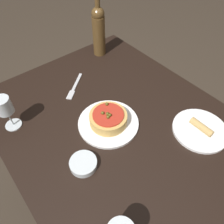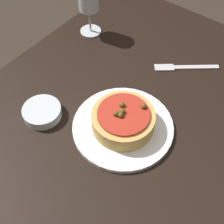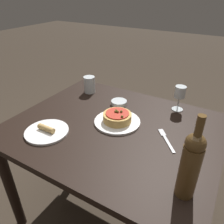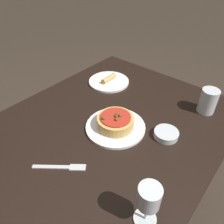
{
  "view_description": "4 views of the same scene",
  "coord_description": "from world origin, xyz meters",
  "px_view_note": "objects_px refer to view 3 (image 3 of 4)",
  "views": [
    {
      "loc": [
        0.46,
        -0.39,
        1.47
      ],
      "look_at": [
        -0.02,
        0.0,
        0.76
      ],
      "focal_mm": 35.0,
      "sensor_mm": 36.0,
      "label": 1
    },
    {
      "loc": [
        0.38,
        0.22,
        1.39
      ],
      "look_at": [
        0.01,
        -0.07,
        0.79
      ],
      "focal_mm": 50.0,
      "sensor_mm": 36.0,
      "label": 2
    },
    {
      "loc": [
        -0.49,
        0.86,
        1.4
      ],
      "look_at": [
        0.04,
        -0.05,
        0.78
      ],
      "focal_mm": 35.0,
      "sensor_mm": 36.0,
      "label": 3
    },
    {
      "loc": [
        -0.54,
        -0.47,
        1.38
      ],
      "look_at": [
        0.0,
        -0.01,
        0.81
      ],
      "focal_mm": 35.0,
      "sensor_mm": 36.0,
      "label": 4
    }
  ],
  "objects_px": {
    "pizza": "(117,117)",
    "wine_bottle": "(190,164)",
    "dinner_plate": "(117,122)",
    "side_plate": "(47,131)",
    "side_bowl": "(119,103)",
    "fork": "(166,139)",
    "wine_glass": "(180,93)",
    "dining_table": "(114,140)",
    "water_cup": "(89,85)"
  },
  "relations": [
    {
      "from": "water_cup",
      "to": "fork",
      "type": "xyz_separation_m",
      "value": [
        -0.65,
        0.26,
        -0.06
      ]
    },
    {
      "from": "wine_bottle",
      "to": "side_bowl",
      "type": "relative_size",
      "value": 3.33
    },
    {
      "from": "wine_bottle",
      "to": "water_cup",
      "type": "relative_size",
      "value": 2.89
    },
    {
      "from": "pizza",
      "to": "wine_bottle",
      "type": "xyz_separation_m",
      "value": [
        -0.45,
        0.29,
        0.11
      ]
    },
    {
      "from": "dining_table",
      "to": "water_cup",
      "type": "xyz_separation_m",
      "value": [
        0.37,
        -0.29,
        0.16
      ]
    },
    {
      "from": "side_bowl",
      "to": "fork",
      "type": "distance_m",
      "value": 0.43
    },
    {
      "from": "water_cup",
      "to": "fork",
      "type": "distance_m",
      "value": 0.7
    },
    {
      "from": "water_cup",
      "to": "side_bowl",
      "type": "bearing_deg",
      "value": 167.95
    },
    {
      "from": "side_bowl",
      "to": "fork",
      "type": "relative_size",
      "value": 0.62
    },
    {
      "from": "pizza",
      "to": "wine_bottle",
      "type": "bearing_deg",
      "value": 146.79
    },
    {
      "from": "wine_bottle",
      "to": "side_plate",
      "type": "xyz_separation_m",
      "value": [
        0.71,
        -0.02,
        -0.13
      ]
    },
    {
      "from": "dinner_plate",
      "to": "water_cup",
      "type": "distance_m",
      "value": 0.44
    },
    {
      "from": "wine_glass",
      "to": "dinner_plate",
      "type": "bearing_deg",
      "value": 51.68
    },
    {
      "from": "pizza",
      "to": "water_cup",
      "type": "relative_size",
      "value": 1.35
    },
    {
      "from": "dinner_plate",
      "to": "wine_glass",
      "type": "xyz_separation_m",
      "value": [
        -0.25,
        -0.31,
        0.1
      ]
    },
    {
      "from": "fork",
      "to": "side_plate",
      "type": "distance_m",
      "value": 0.61
    },
    {
      "from": "side_bowl",
      "to": "fork",
      "type": "xyz_separation_m",
      "value": [
        -0.38,
        0.2,
        -0.01
      ]
    },
    {
      "from": "wine_bottle",
      "to": "water_cup",
      "type": "xyz_separation_m",
      "value": [
        0.81,
        -0.54,
        -0.09
      ]
    },
    {
      "from": "wine_bottle",
      "to": "fork",
      "type": "bearing_deg",
      "value": -60.08
    },
    {
      "from": "pizza",
      "to": "fork",
      "type": "height_order",
      "value": "pizza"
    },
    {
      "from": "dining_table",
      "to": "wine_bottle",
      "type": "relative_size",
      "value": 3.31
    },
    {
      "from": "wine_glass",
      "to": "side_plate",
      "type": "relative_size",
      "value": 0.69
    },
    {
      "from": "pizza",
      "to": "side_bowl",
      "type": "height_order",
      "value": "pizza"
    },
    {
      "from": "pizza",
      "to": "fork",
      "type": "relative_size",
      "value": 0.97
    },
    {
      "from": "fork",
      "to": "side_plate",
      "type": "xyz_separation_m",
      "value": [
        0.55,
        0.26,
        0.01
      ]
    },
    {
      "from": "water_cup",
      "to": "side_bowl",
      "type": "distance_m",
      "value": 0.28
    },
    {
      "from": "side_bowl",
      "to": "dinner_plate",
      "type": "bearing_deg",
      "value": 116.01
    },
    {
      "from": "dinner_plate",
      "to": "fork",
      "type": "distance_m",
      "value": 0.28
    },
    {
      "from": "dining_table",
      "to": "pizza",
      "type": "xyz_separation_m",
      "value": [
        0.0,
        -0.04,
        0.14
      ]
    },
    {
      "from": "water_cup",
      "to": "pizza",
      "type": "bearing_deg",
      "value": 145.58
    },
    {
      "from": "side_plate",
      "to": "dining_table",
      "type": "bearing_deg",
      "value": -139.11
    },
    {
      "from": "dinner_plate",
      "to": "fork",
      "type": "bearing_deg",
      "value": 177.88
    },
    {
      "from": "water_cup",
      "to": "dinner_plate",
      "type": "bearing_deg",
      "value": 145.57
    },
    {
      "from": "pizza",
      "to": "wine_bottle",
      "type": "distance_m",
      "value": 0.54
    },
    {
      "from": "side_bowl",
      "to": "water_cup",
      "type": "bearing_deg",
      "value": -12.05
    },
    {
      "from": "wine_bottle",
      "to": "fork",
      "type": "xyz_separation_m",
      "value": [
        0.16,
        -0.28,
        -0.14
      ]
    },
    {
      "from": "wine_glass",
      "to": "wine_bottle",
      "type": "relative_size",
      "value": 0.46
    },
    {
      "from": "pizza",
      "to": "wine_glass",
      "type": "bearing_deg",
      "value": -128.31
    },
    {
      "from": "wine_glass",
      "to": "pizza",
      "type": "bearing_deg",
      "value": 51.69
    },
    {
      "from": "side_bowl",
      "to": "pizza",
      "type": "bearing_deg",
      "value": 116.03
    },
    {
      "from": "dinner_plate",
      "to": "water_cup",
      "type": "height_order",
      "value": "water_cup"
    },
    {
      "from": "pizza",
      "to": "wine_glass",
      "type": "xyz_separation_m",
      "value": [
        -0.25,
        -0.31,
        0.07
      ]
    },
    {
      "from": "wine_glass",
      "to": "water_cup",
      "type": "height_order",
      "value": "wine_glass"
    },
    {
      "from": "dinner_plate",
      "to": "side_plate",
      "type": "relative_size",
      "value": 1.14
    },
    {
      "from": "side_bowl",
      "to": "side_plate",
      "type": "bearing_deg",
      "value": 69.3
    },
    {
      "from": "dining_table",
      "to": "water_cup",
      "type": "distance_m",
      "value": 0.49
    },
    {
      "from": "wine_glass",
      "to": "wine_bottle",
      "type": "bearing_deg",
      "value": 108.0
    },
    {
      "from": "dining_table",
      "to": "wine_bottle",
      "type": "xyz_separation_m",
      "value": [
        -0.45,
        0.26,
        0.24
      ]
    },
    {
      "from": "dining_table",
      "to": "dinner_plate",
      "type": "relative_size",
      "value": 4.33
    },
    {
      "from": "dining_table",
      "to": "wine_bottle",
      "type": "bearing_deg",
      "value": 150.16
    }
  ]
}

